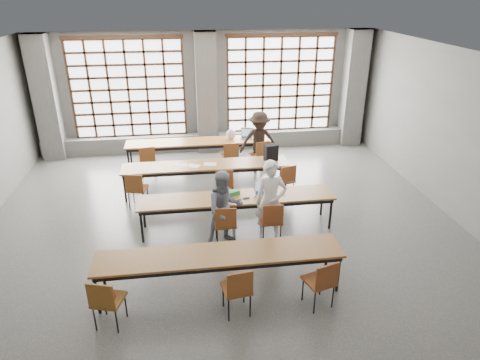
% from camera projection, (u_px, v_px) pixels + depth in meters
% --- Properties ---
extents(floor, '(11.00, 11.00, 0.00)m').
position_uv_depth(floor, '(227.00, 241.00, 8.56)').
color(floor, '#484745').
rests_on(floor, ground).
extents(ceiling, '(11.00, 11.00, 0.00)m').
position_uv_depth(ceiling, '(224.00, 62.00, 7.10)').
color(ceiling, silver).
rests_on(ceiling, floor).
extents(wall_back, '(10.00, 0.00, 10.00)m').
position_uv_depth(wall_back, '(206.00, 92.00, 12.78)').
color(wall_back, '#5A5A58').
rests_on(wall_back, floor).
extents(wall_right, '(0.00, 11.00, 11.00)m').
position_uv_depth(wall_right, '(477.00, 147.00, 8.45)').
color(wall_right, '#5A5A58').
rests_on(wall_right, floor).
extents(column_left, '(0.60, 0.55, 3.50)m').
position_uv_depth(column_left, '(46.00, 99.00, 11.97)').
color(column_left, '#545452').
rests_on(column_left, floor).
extents(column_mid, '(0.60, 0.55, 3.50)m').
position_uv_depth(column_mid, '(207.00, 94.00, 12.53)').
color(column_mid, '#545452').
rests_on(column_mid, floor).
extents(column_right, '(0.60, 0.55, 3.50)m').
position_uv_depth(column_right, '(353.00, 89.00, 13.09)').
color(column_right, '#545452').
rests_on(column_right, floor).
extents(window_left, '(3.32, 0.12, 3.00)m').
position_uv_depth(window_left, '(128.00, 89.00, 12.37)').
color(window_left, white).
rests_on(window_left, wall_back).
extents(window_right, '(3.32, 0.12, 3.00)m').
position_uv_depth(window_right, '(280.00, 85.00, 12.93)').
color(window_right, white).
rests_on(window_right, wall_back).
extents(sill_ledge, '(9.80, 0.35, 0.50)m').
position_uv_depth(sill_ledge, '(208.00, 141.00, 13.23)').
color(sill_ledge, '#545452').
rests_on(sill_ledge, floor).
extents(desk_row_a, '(4.00, 0.70, 0.73)m').
position_uv_depth(desk_row_a, '(199.00, 143.00, 11.85)').
color(desk_row_a, brown).
rests_on(desk_row_a, floor).
extents(desk_row_b, '(4.00, 0.70, 0.73)m').
position_uv_depth(desk_row_b, '(206.00, 167.00, 10.31)').
color(desk_row_b, brown).
rests_on(desk_row_b, floor).
extents(desk_row_c, '(4.00, 0.70, 0.73)m').
position_uv_depth(desk_row_c, '(237.00, 200.00, 8.74)').
color(desk_row_c, brown).
rests_on(desk_row_c, floor).
extents(desk_row_d, '(4.00, 0.70, 0.73)m').
position_uv_depth(desk_row_d, '(220.00, 257.00, 6.90)').
color(desk_row_d, brown).
rests_on(desk_row_d, floor).
extents(chair_back_left, '(0.47, 0.48, 0.88)m').
position_uv_depth(chair_back_left, '(147.00, 158.00, 11.16)').
color(chair_back_left, brown).
rests_on(chair_back_left, floor).
extents(chair_back_mid, '(0.44, 0.44, 0.88)m').
position_uv_depth(chair_back_mid, '(231.00, 154.00, 11.43)').
color(chair_back_mid, brown).
rests_on(chair_back_mid, floor).
extents(chair_back_right, '(0.52, 0.52, 0.88)m').
position_uv_depth(chair_back_right, '(261.00, 153.00, 11.54)').
color(chair_back_right, maroon).
rests_on(chair_back_right, floor).
extents(chair_mid_left, '(0.50, 0.50, 0.88)m').
position_uv_depth(chair_mid_left, '(136.00, 187.00, 9.59)').
color(chair_mid_left, brown).
rests_on(chair_mid_left, floor).
extents(chair_mid_centre, '(0.48, 0.48, 0.88)m').
position_uv_depth(chair_mid_centre, '(225.00, 182.00, 9.84)').
color(chair_mid_centre, maroon).
rests_on(chair_mid_centre, floor).
extents(chair_mid_right, '(0.52, 0.52, 0.88)m').
position_uv_depth(chair_mid_right, '(286.00, 178.00, 10.02)').
color(chair_mid_right, brown).
rests_on(chair_mid_right, floor).
extents(chair_front_left, '(0.43, 0.43, 0.88)m').
position_uv_depth(chair_front_left, '(226.00, 221.00, 8.19)').
color(chair_front_left, brown).
rests_on(chair_front_left, floor).
extents(chair_front_right, '(0.42, 0.43, 0.88)m').
position_uv_depth(chair_front_right, '(272.00, 218.00, 8.30)').
color(chair_front_right, brown).
rests_on(chair_front_right, floor).
extents(chair_near_left, '(0.52, 0.52, 0.88)m').
position_uv_depth(chair_near_left, '(105.00, 299.00, 6.18)').
color(chair_near_left, brown).
rests_on(chair_near_left, floor).
extents(chair_near_mid, '(0.47, 0.48, 0.88)m').
position_uv_depth(chair_near_mid, '(238.00, 287.00, 6.42)').
color(chair_near_mid, brown).
rests_on(chair_near_mid, floor).
extents(chair_near_right, '(0.52, 0.52, 0.88)m').
position_uv_depth(chair_near_right, '(322.00, 279.00, 6.58)').
color(chair_near_right, brown).
rests_on(chair_near_right, floor).
extents(student_male, '(0.65, 0.47, 1.67)m').
position_uv_depth(student_male, '(271.00, 201.00, 8.29)').
color(student_male, white).
rests_on(student_male, floor).
extents(student_female, '(0.84, 0.71, 1.52)m').
position_uv_depth(student_female, '(225.00, 208.00, 8.21)').
color(student_female, '#172046').
rests_on(student_female, floor).
extents(student_back, '(1.09, 0.67, 1.63)m').
position_uv_depth(student_back, '(259.00, 141.00, 11.53)').
color(student_back, black).
rests_on(student_back, floor).
extents(laptop_front, '(0.41, 0.36, 0.26)m').
position_uv_depth(laptop_front, '(263.00, 190.00, 8.85)').
color(laptop_front, '#BBBBC0').
rests_on(laptop_front, desk_row_c).
extents(laptop_back, '(0.41, 0.36, 0.26)m').
position_uv_depth(laptop_back, '(247.00, 135.00, 12.06)').
color(laptop_back, '#B5B5BA').
rests_on(laptop_back, desk_row_a).
extents(mouse, '(0.12, 0.10, 0.04)m').
position_uv_depth(mouse, '(283.00, 193.00, 8.80)').
color(mouse, silver).
rests_on(mouse, desk_row_c).
extents(green_box, '(0.27, 0.17, 0.09)m').
position_uv_depth(green_box, '(234.00, 193.00, 8.76)').
color(green_box, '#2D8B34').
rests_on(green_box, desk_row_c).
extents(phone, '(0.14, 0.10, 0.01)m').
position_uv_depth(phone, '(246.00, 198.00, 8.64)').
color(phone, black).
rests_on(phone, desk_row_c).
extents(paper_sheet_a, '(0.35, 0.29, 0.00)m').
position_uv_depth(paper_sheet_a, '(181.00, 165.00, 10.25)').
color(paper_sheet_a, white).
rests_on(paper_sheet_a, desk_row_b).
extents(paper_sheet_b, '(0.36, 0.33, 0.00)m').
position_uv_depth(paper_sheet_b, '(193.00, 166.00, 10.20)').
color(paper_sheet_b, silver).
rests_on(paper_sheet_b, desk_row_b).
extents(paper_sheet_c, '(0.33, 0.26, 0.00)m').
position_uv_depth(paper_sheet_c, '(210.00, 164.00, 10.29)').
color(paper_sheet_c, silver).
rests_on(paper_sheet_c, desk_row_b).
extents(backpack, '(0.36, 0.26, 0.40)m').
position_uv_depth(backpack, '(271.00, 153.00, 10.44)').
color(backpack, black).
rests_on(backpack, desk_row_b).
extents(plastic_bag, '(0.31, 0.28, 0.29)m').
position_uv_depth(plastic_bag, '(231.00, 134.00, 11.92)').
color(plastic_bag, white).
rests_on(plastic_bag, desk_row_a).
extents(red_pouch, '(0.20, 0.08, 0.06)m').
position_uv_depth(red_pouch, '(108.00, 297.00, 6.27)').
color(red_pouch, maroon).
rests_on(red_pouch, chair_near_left).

